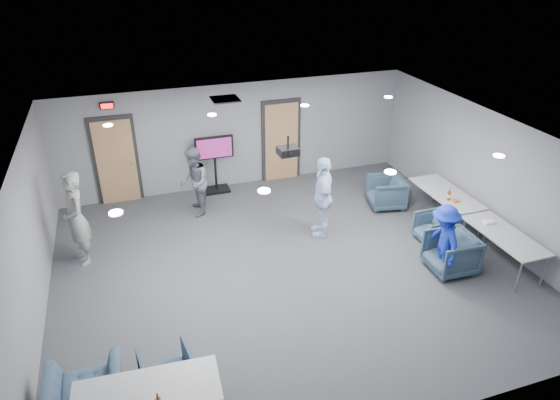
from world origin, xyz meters
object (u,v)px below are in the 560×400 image
object	(u,v)px
chair_right_c	(451,253)
person_d	(443,241)
table_right_b	(505,236)
table_front_left	(147,393)
person_b	(194,182)
chair_right_a	(386,192)
chair_right_b	(434,228)
person_a	(76,219)
tv_stand	(215,161)
chair_front_a	(167,373)
bottle_right	(449,196)
person_c	(323,197)
projector	(288,151)
chair_front_b	(86,393)
table_right_a	(446,194)

from	to	relation	value
chair_right_c	person_d	bearing A→B (deg)	-82.13
table_right_b	table_front_left	xyz separation A→B (m)	(-6.96, -1.65, 0.00)
person_b	chair_right_a	bearing A→B (deg)	81.44
chair_right_a	chair_right_b	bearing A→B (deg)	17.84
chair_right_b	table_right_b	world-z (taller)	table_right_b
person_a	person_d	distance (m)	7.08
person_b	table_front_left	bearing A→B (deg)	-10.37
person_b	tv_stand	bearing A→B (deg)	151.14
table_front_left	chair_front_a	bearing A→B (deg)	67.48
chair_right_a	bottle_right	world-z (taller)	bottle_right
person_d	chair_right_b	size ratio (longest dim) A/B	2.13
person_c	chair_right_a	distance (m)	2.16
person_b	chair_right_c	xyz separation A→B (m)	(4.31, -3.87, -0.43)
person_b	tv_stand	world-z (taller)	person_b
projector	person_d	bearing A→B (deg)	-29.33
table_right_b	person_c	bearing A→B (deg)	51.84
person_a	chair_front_b	xyz separation A→B (m)	(0.09, -3.86, -0.65)
table_right_a	table_front_left	xyz separation A→B (m)	(-6.96, -3.55, -0.00)
chair_right_a	bottle_right	bearing A→B (deg)	39.22
chair_front_b	projector	distance (m)	5.03
chair_front_a	tv_stand	size ratio (longest dim) A/B	0.49
person_a	projector	world-z (taller)	projector
person_b	chair_front_a	world-z (taller)	person_b
person_a	chair_right_c	bearing A→B (deg)	52.49
table_right_b	tv_stand	world-z (taller)	tv_stand
chair_right_b	person_d	bearing A→B (deg)	-29.54
person_d	chair_front_b	world-z (taller)	person_d
chair_front_a	table_right_b	bearing A→B (deg)	-178.32
person_d	chair_front_a	xyz separation A→B (m)	(-5.36, -1.21, -0.41)
person_a	projector	size ratio (longest dim) A/B	5.23
table_right_a	chair_front_a	bearing A→B (deg)	113.87
chair_right_b	projector	xyz separation A→B (m)	(-3.24, 0.28, 2.09)
projector	bottle_right	bearing A→B (deg)	-1.46
chair_front_b	table_front_left	distance (m)	1.07
table_right_b	chair_front_b	bearing A→B (deg)	97.69
table_front_left	bottle_right	size ratio (longest dim) A/B	6.57
person_a	projector	xyz separation A→B (m)	(3.90, -1.32, 1.43)
chair_right_a	projector	world-z (taller)	projector
bottle_right	tv_stand	distance (m)	5.68
projector	chair_right_b	bearing A→B (deg)	-7.63
person_a	chair_right_b	distance (m)	7.35
person_a	bottle_right	xyz separation A→B (m)	(7.68, -1.24, -0.14)
person_b	chair_front_a	distance (m)	5.30
chair_front_b	person_c	bearing A→B (deg)	-144.89
chair_right_b	tv_stand	world-z (taller)	tv_stand
person_c	chair_right_a	bearing A→B (deg)	127.31
chair_right_a	chair_front_b	world-z (taller)	chair_right_a
person_b	chair_right_c	size ratio (longest dim) A/B	1.91
chair_right_c	table_front_left	size ratio (longest dim) A/B	0.45
chair_front_b	tv_stand	bearing A→B (deg)	-116.04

